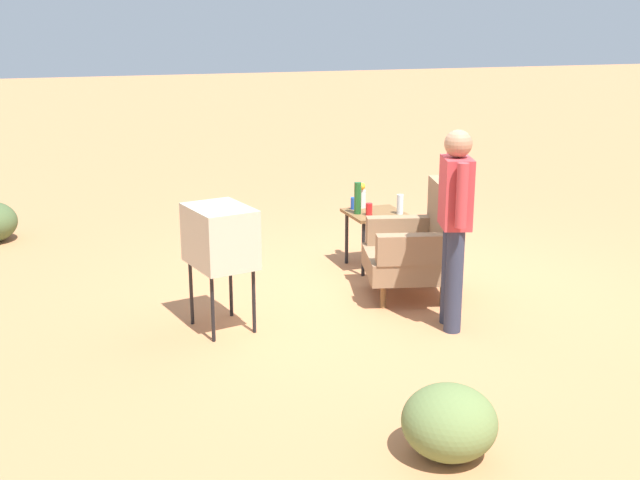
# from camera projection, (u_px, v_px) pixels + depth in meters

# --- Properties ---
(ground_plane) EXTENTS (60.00, 60.00, 0.00)m
(ground_plane) POSITION_uv_depth(u_px,v_px,m) (394.00, 292.00, 7.45)
(ground_plane) COLOR #C17A4C
(armchair) EXTENTS (0.94, 0.95, 1.06)m
(armchair) POSITION_uv_depth(u_px,v_px,m) (420.00, 245.00, 7.19)
(armchair) COLOR brown
(armchair) RESTS_ON ground
(side_table) EXTENTS (0.56, 0.56, 0.58)m
(side_table) POSITION_uv_depth(u_px,v_px,m) (376.00, 220.00, 8.05)
(side_table) COLOR black
(side_table) RESTS_ON ground
(tv_on_stand) EXTENTS (0.68, 0.55, 1.03)m
(tv_on_stand) POSITION_uv_depth(u_px,v_px,m) (220.00, 237.00, 6.37)
(tv_on_stand) COLOR black
(tv_on_stand) RESTS_ON ground
(person_standing) EXTENTS (0.54, 0.32, 1.64)m
(person_standing) POSITION_uv_depth(u_px,v_px,m) (455.00, 217.00, 6.36)
(person_standing) COLOR #2D3347
(person_standing) RESTS_ON ground
(soda_can_blue) EXTENTS (0.07, 0.07, 0.12)m
(soda_can_blue) POSITION_uv_depth(u_px,v_px,m) (354.00, 203.00, 8.15)
(soda_can_blue) COLOR blue
(soda_can_blue) RESTS_ON side_table
(soda_can_red) EXTENTS (0.07, 0.07, 0.12)m
(soda_can_red) POSITION_uv_depth(u_px,v_px,m) (369.00, 209.00, 7.89)
(soda_can_red) COLOR red
(soda_can_red) RESTS_ON side_table
(bottle_short_clear) EXTENTS (0.06, 0.06, 0.20)m
(bottle_short_clear) POSITION_uv_depth(u_px,v_px,m) (400.00, 204.00, 7.93)
(bottle_short_clear) COLOR silver
(bottle_short_clear) RESTS_ON side_table
(bottle_wine_green) EXTENTS (0.07, 0.07, 0.32)m
(bottle_wine_green) POSITION_uv_depth(u_px,v_px,m) (358.00, 198.00, 7.93)
(bottle_wine_green) COLOR #1E5623
(bottle_wine_green) RESTS_ON side_table
(flower_vase) EXTENTS (0.15, 0.10, 0.27)m
(flower_vase) POSITION_uv_depth(u_px,v_px,m) (362.00, 194.00, 8.19)
(flower_vase) COLOR silver
(flower_vase) RESTS_ON side_table
(shrub_near) EXTENTS (0.56, 0.56, 0.43)m
(shrub_near) POSITION_uv_depth(u_px,v_px,m) (449.00, 422.00, 4.61)
(shrub_near) COLOR olive
(shrub_near) RESTS_ON ground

